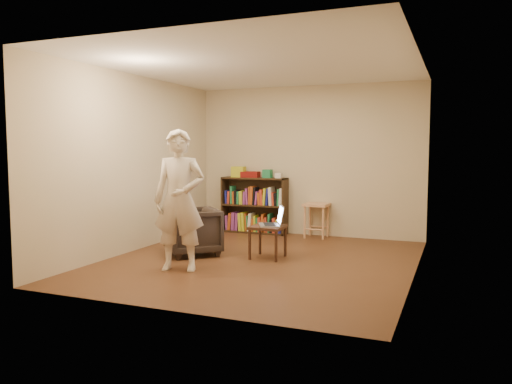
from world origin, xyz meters
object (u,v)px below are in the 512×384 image
at_px(stool, 316,210).
at_px(side_table, 268,231).
at_px(laptop, 273,221).
at_px(person, 179,200).
at_px(armchair, 192,231).
at_px(bookshelf, 255,208).

bearing_deg(stool, side_table, -96.15).
bearing_deg(laptop, person, -64.01).
relative_size(armchair, side_table, 1.63).
height_order(side_table, laptop, laptop).
bearing_deg(bookshelf, person, -86.18).
bearing_deg(bookshelf, laptop, -60.59).
bearing_deg(side_table, laptop, 31.00).
bearing_deg(stool, bookshelf, 176.86).
relative_size(armchair, laptop, 1.53).
bearing_deg(laptop, armchair, -104.69).
height_order(stool, armchair, armchair).
relative_size(laptop, person, 0.27).
distance_m(bookshelf, laptop, 2.12).
relative_size(stool, side_table, 1.30).
relative_size(stool, armchair, 0.79).
height_order(armchair, person, person).
xyz_separation_m(stool, person, (-0.97, -2.87, 0.41)).
bearing_deg(armchair, stool, 104.89).
bearing_deg(armchair, laptop, 58.85).
bearing_deg(stool, person, -108.70).
distance_m(laptop, person, 1.43).
relative_size(bookshelf, laptop, 2.49).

